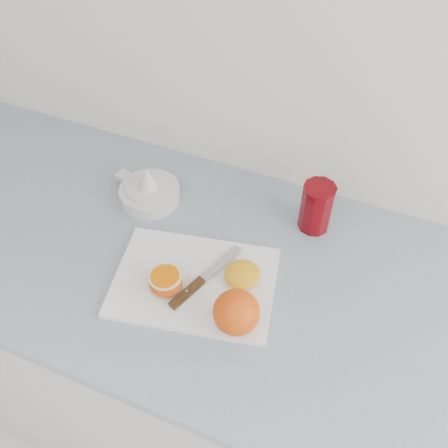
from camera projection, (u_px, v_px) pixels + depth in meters
name	position (u px, v px, depth m)	size (l,w,h in m)	color
counter	(199.00, 357.00, 1.37)	(2.32, 0.64, 0.89)	silver
cutting_board	(195.00, 282.00, 0.99)	(0.32, 0.23, 0.01)	white
whole_orange	(236.00, 312.00, 0.89)	(0.09, 0.09, 0.09)	#E34F00
half_orange	(166.00, 282.00, 0.96)	(0.07, 0.07, 0.04)	#E34F00
squeezed_shell	(242.00, 274.00, 0.98)	(0.07, 0.07, 0.03)	orange
paring_knife	(193.00, 287.00, 0.97)	(0.08, 0.19, 0.01)	#412811
citrus_juicer	(149.00, 191.00, 1.14)	(0.18, 0.14, 0.09)	white
red_tumbler	(316.00, 209.00, 1.07)	(0.07, 0.07, 0.12)	#66030A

